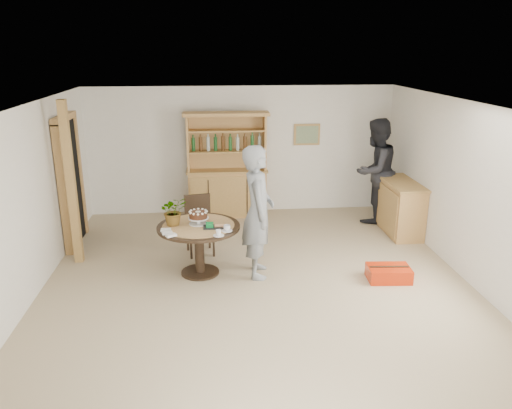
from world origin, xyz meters
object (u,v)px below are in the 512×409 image
object	(u,v)px
sideboard	(400,207)
dining_chair	(199,221)
dining_table	(199,235)
hutch	(227,181)
adult_person	(375,171)
teen_boy	(258,212)
red_suitcase	(389,273)

from	to	relation	value
sideboard	dining_chair	distance (m)	3.61
dining_chair	dining_table	bearing A→B (deg)	-99.55
hutch	adult_person	world-z (taller)	hutch
dining_table	teen_boy	world-z (taller)	teen_boy
sideboard	dining_chair	size ratio (longest dim) A/B	1.33
dining_chair	red_suitcase	size ratio (longest dim) A/B	1.51
sideboard	adult_person	xyz separation A→B (m)	(-0.29, 0.64, 0.51)
teen_boy	dining_table	bearing A→B (deg)	85.78
dining_chair	red_suitcase	world-z (taller)	dining_chair
sideboard	adult_person	distance (m)	0.87
sideboard	teen_boy	xyz separation A→B (m)	(-2.70, -1.51, 0.49)
dining_table	teen_boy	xyz separation A→B (m)	(0.85, -0.10, 0.36)
teen_boy	red_suitcase	world-z (taller)	teen_boy
sideboard	teen_boy	size ratio (longest dim) A/B	0.65
dining_table	teen_boy	size ratio (longest dim) A/B	0.62
dining_table	red_suitcase	world-z (taller)	dining_table
teen_boy	red_suitcase	distance (m)	2.08
adult_person	red_suitcase	bearing A→B (deg)	41.63
sideboard	teen_boy	distance (m)	3.13
sideboard	dining_table	world-z (taller)	sideboard
dining_table	adult_person	bearing A→B (deg)	32.19
dining_table	teen_boy	bearing A→B (deg)	-6.71
adult_person	dining_chair	bearing A→B (deg)	-15.47
sideboard	red_suitcase	bearing A→B (deg)	-114.12
sideboard	dining_table	xyz separation A→B (m)	(-3.55, -1.41, 0.13)
red_suitcase	teen_boy	bearing A→B (deg)	172.58
sideboard	adult_person	size ratio (longest dim) A/B	0.64
hutch	teen_boy	world-z (taller)	hutch
teen_boy	adult_person	bearing A→B (deg)	-45.76
dining_table	dining_chair	bearing A→B (deg)	91.01
dining_chair	adult_person	xyz separation A→B (m)	(3.28, 1.22, 0.45)
dining_chair	adult_person	bearing A→B (deg)	9.93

